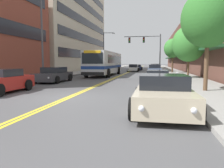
# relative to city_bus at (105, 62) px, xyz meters

# --- Properties ---
(ground_plane) EXTENTS (240.00, 240.00, 0.00)m
(ground_plane) POSITION_rel_city_bus_xyz_m (2.08, 19.34, -1.67)
(ground_plane) COLOR #4C4C4F
(sidewalk_left) EXTENTS (3.53, 106.00, 0.15)m
(sidewalk_left) POSITION_rel_city_bus_xyz_m (-5.19, 19.34, -1.60)
(sidewalk_left) COLOR gray
(sidewalk_left) RESTS_ON ground_plane
(sidewalk_right) EXTENTS (3.53, 106.00, 0.15)m
(sidewalk_right) POSITION_rel_city_bus_xyz_m (9.34, 19.34, -1.60)
(sidewalk_right) COLOR gray
(sidewalk_right) RESTS_ON ground_plane
(centre_line) EXTENTS (0.34, 106.00, 0.01)m
(centre_line) POSITION_rel_city_bus_xyz_m (2.08, 19.34, -1.67)
(centre_line) COLOR yellow
(centre_line) RESTS_ON ground_plane
(office_tower_left) EXTENTS (12.08, 31.07, 22.30)m
(office_tower_left) POSITION_rel_city_bus_xyz_m (-13.19, 15.93, 9.48)
(office_tower_left) COLOR beige
(office_tower_left) RESTS_ON ground_plane
(storefront_row_right) EXTENTS (9.10, 68.00, 9.57)m
(storefront_row_right) POSITION_rel_city_bus_xyz_m (15.34, 19.34, 3.11)
(storefront_row_right) COLOR brown
(storefront_row_right) RESTS_ON ground_plane
(city_bus) EXTENTS (2.84, 12.06, 2.94)m
(city_bus) POSITION_rel_city_bus_xyz_m (0.00, 0.00, 0.00)
(city_bus) COLOR silver
(city_bus) RESTS_ON ground_plane
(car_red_parked_left_near) EXTENTS (2.01, 4.28, 1.34)m
(car_red_parked_left_near) POSITION_rel_city_bus_xyz_m (-2.28, -16.91, -1.04)
(car_red_parked_left_near) COLOR maroon
(car_red_parked_left_near) RESTS_ON ground_plane
(car_beige_parked_left_mid) EXTENTS (2.11, 4.87, 1.27)m
(car_beige_parked_left_mid) POSITION_rel_city_bus_xyz_m (-2.25, 11.83, -1.08)
(car_beige_parked_left_mid) COLOR #BCAD89
(car_beige_parked_left_mid) RESTS_ON ground_plane
(car_dark_grey_parked_left_far) EXTENTS (2.14, 4.52, 1.28)m
(car_dark_grey_parked_left_far) POSITION_rel_city_bus_xyz_m (-2.33, -10.18, -1.07)
(car_dark_grey_parked_left_far) COLOR #38383D
(car_dark_grey_parked_left_far) RESTS_ON ground_plane
(car_champagne_parked_right_foreground) EXTENTS (2.11, 4.31, 1.29)m
(car_champagne_parked_right_foreground) POSITION_rel_city_bus_xyz_m (6.49, -20.05, -1.06)
(car_champagne_parked_right_foreground) COLOR beige
(car_champagne_parked_right_foreground) RESTS_ON ground_plane
(car_slate_blue_parked_right_mid) EXTENTS (2.10, 4.79, 1.35)m
(car_slate_blue_parked_right_mid) POSITION_rel_city_bus_xyz_m (6.37, 3.60, -1.04)
(car_slate_blue_parked_right_mid) COLOR #475675
(car_slate_blue_parked_right_mid) RESTS_ON ground_plane
(car_silver_parked_right_far) EXTENTS (2.03, 4.65, 1.13)m
(car_silver_parked_right_far) POSITION_rel_city_bus_xyz_m (6.44, -11.35, -1.14)
(car_silver_parked_right_far) COLOR #B7B7BC
(car_silver_parked_right_far) RESTS_ON ground_plane
(car_charcoal_parked_right_end) EXTENTS (2.09, 4.66, 1.38)m
(car_charcoal_parked_right_end) POSITION_rel_city_bus_xyz_m (6.51, 11.72, -1.03)
(car_charcoal_parked_right_end) COLOR #232328
(car_charcoal_parked_right_end) RESTS_ON ground_plane
(car_white_moving_lead) EXTENTS (2.01, 4.82, 1.29)m
(car_white_moving_lead) POSITION_rel_city_bus_xyz_m (2.63, 12.22, -1.07)
(car_white_moving_lead) COLOR white
(car_white_moving_lead) RESTS_ON ground_plane
(car_navy_moving_second) EXTENTS (2.15, 4.90, 1.16)m
(car_navy_moving_second) POSITION_rel_city_bus_xyz_m (2.82, 18.69, -1.12)
(car_navy_moving_second) COLOR #19234C
(car_navy_moving_second) RESTS_ON ground_plane
(traffic_signal_mast) EXTENTS (6.32, 0.38, 6.45)m
(traffic_signal_mast) POSITION_rel_city_bus_xyz_m (5.13, 10.81, 2.94)
(traffic_signal_mast) COLOR #47474C
(traffic_signal_mast) RESTS_ON ground_plane
(street_lamp_left_near) EXTENTS (2.05, 0.28, 9.34)m
(street_lamp_left_near) POSITION_rel_city_bus_xyz_m (-2.99, -10.32, 3.75)
(street_lamp_left_near) COLOR #47474C
(street_lamp_left_near) RESTS_ON ground_plane
(street_lamp_left_far) EXTENTS (2.30, 0.28, 7.35)m
(street_lamp_left_far) POSITION_rel_city_bus_xyz_m (-2.89, 13.48, 2.74)
(street_lamp_left_far) COLOR #47474C
(street_lamp_left_far) RESTS_ON ground_plane
(street_tree_right_near) EXTENTS (2.88, 2.88, 5.52)m
(street_tree_right_near) POSITION_rel_city_bus_xyz_m (9.00, -14.93, 2.39)
(street_tree_right_near) COLOR brown
(street_tree_right_near) RESTS_ON sidewalk_right
(street_tree_right_mid) EXTENTS (3.27, 3.27, 5.19)m
(street_tree_right_mid) POSITION_rel_city_bus_xyz_m (9.60, -4.70, 1.86)
(street_tree_right_mid) COLOR brown
(street_tree_right_mid) RESTS_ON sidewalk_right
(street_tree_right_far) EXTENTS (2.61, 2.61, 5.04)m
(street_tree_right_far) POSITION_rel_city_bus_xyz_m (8.98, 6.29, 2.06)
(street_tree_right_far) COLOR brown
(street_tree_right_far) RESTS_ON sidewalk_right
(fire_hydrant) EXTENTS (0.30, 0.22, 0.79)m
(fire_hydrant) POSITION_rel_city_bus_xyz_m (8.02, -9.77, -1.13)
(fire_hydrant) COLOR #B7B7BC
(fire_hydrant) RESTS_ON sidewalk_right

